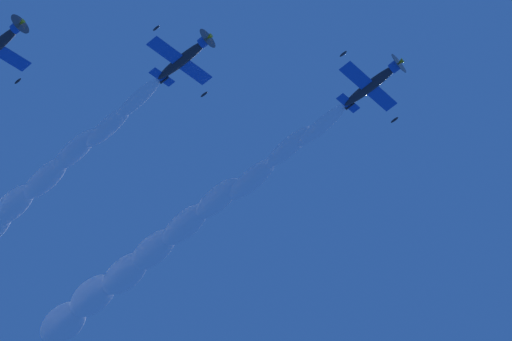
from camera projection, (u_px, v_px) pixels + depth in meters
The scene contains 3 objects.
airplane_lead at pixel (373, 84), 97.86m from camera, with size 6.99×6.98×3.38m.
airplane_left_wingman at pixel (184, 58), 99.08m from camera, with size 6.94×6.87×3.67m.
smoke_trail_lead at pixel (141, 261), 109.48m from camera, with size 38.03×25.45×6.02m.
Camera 1 is at (-10.72, -32.30, 2.19)m, focal length 73.28 mm.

